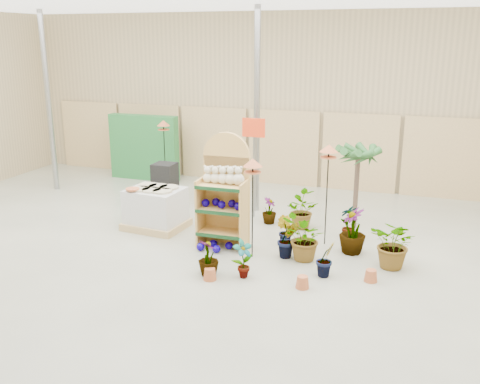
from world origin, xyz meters
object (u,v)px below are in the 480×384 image
Objects in this scene: pallet_stack at (156,208)px; display_shelf at (225,195)px; potted_plant_2 at (304,239)px; bird_table_front at (253,166)px.

display_shelf is at bearing -7.65° from pallet_stack.
pallet_stack is 1.54× the size of potted_plant_2.
pallet_stack is 0.70× the size of bird_table_front.
pallet_stack is 2.80m from bird_table_front.
bird_table_front reaches higher than potted_plant_2.
bird_table_front is 1.58m from potted_plant_2.
pallet_stack is at bearing 165.60° from display_shelf.
pallet_stack is (-1.69, 0.39, -0.56)m from display_shelf.
potted_plant_2 is (1.60, -0.30, -0.57)m from display_shelf.
pallet_stack reaches higher than potted_plant_2.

